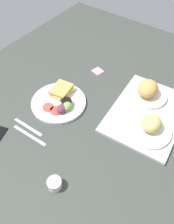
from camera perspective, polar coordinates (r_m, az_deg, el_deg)
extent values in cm
cube|color=#383D38|center=(112.83, -0.64, -0.48)|extent=(190.00, 150.00, 3.00)
cube|color=#B2B2AD|center=(114.04, 15.04, -0.28)|extent=(47.33, 36.25, 1.60)
cylinder|color=white|center=(120.56, 15.12, 4.22)|extent=(19.67, 19.67, 1.40)
ellipsoid|color=tan|center=(117.08, 15.17, 5.77)|extent=(11.62, 10.04, 7.92)
cylinder|color=white|center=(105.94, 15.27, -4.37)|extent=(20.81, 20.81, 1.40)
ellipsoid|color=#DBB266|center=(103.20, 16.01, -2.75)|extent=(10.16, 8.77, 6.92)
cylinder|color=white|center=(115.73, -7.20, 2.43)|extent=(27.79, 27.79, 1.60)
cube|color=#DBB266|center=(118.60, -6.45, 5.06)|extent=(12.02, 10.29, 1.40)
cube|color=#B2C66B|center=(117.76, -6.50, 5.47)|extent=(11.72, 9.90, 1.00)
cube|color=tan|center=(116.93, -6.55, 5.89)|extent=(12.18, 10.49, 1.40)
cylinder|color=#D14738|center=(112.74, -9.84, 1.23)|extent=(5.60, 5.60, 0.80)
cylinder|color=#D14738|center=(110.69, -8.00, 0.35)|extent=(5.60, 5.60, 0.80)
cylinder|color=black|center=(112.05, -5.19, 2.38)|extent=(5.20, 5.20, 3.00)
cylinder|color=#EFEACC|center=(111.24, -5.23, 2.76)|extent=(4.26, 4.26, 0.60)
ellipsoid|color=#729E4C|center=(109.98, -5.16, 1.42)|extent=(6.00, 4.80, 3.60)
ellipsoid|color=#6B2D47|center=(109.31, -6.43, 0.88)|extent=(6.00, 4.80, 3.60)
cylinder|color=silver|center=(91.17, -8.24, -17.58)|extent=(5.60, 5.60, 4.00)
cube|color=#B7B7BC|center=(109.29, -14.76, -3.67)|extent=(1.78, 17.03, 0.50)
cube|color=#B7B7BC|center=(106.26, -14.40, -5.76)|extent=(2.09, 19.04, 0.50)
cube|color=pink|center=(134.18, 2.71, 10.40)|extent=(6.74, 6.74, 0.12)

